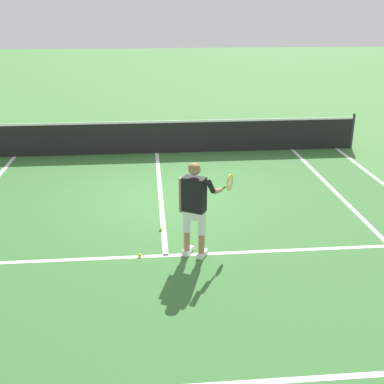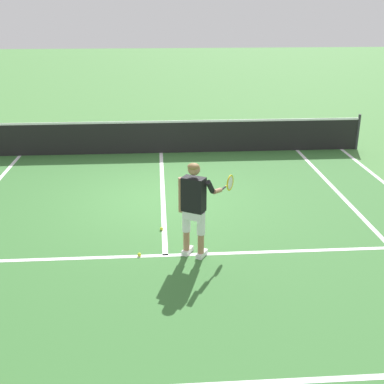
{
  "view_description": "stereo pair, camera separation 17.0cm",
  "coord_description": "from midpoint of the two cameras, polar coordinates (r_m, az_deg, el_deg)",
  "views": [
    {
      "loc": [
        -0.25,
        -10.47,
        4.17
      ],
      "look_at": [
        0.5,
        -2.37,
        1.05
      ],
      "focal_mm": 46.26,
      "sensor_mm": 36.0,
      "label": 1
    },
    {
      "loc": [
        -0.08,
        -10.49,
        4.17
      ],
      "look_at": [
        0.5,
        -2.37,
        1.05
      ],
      "focal_mm": 46.26,
      "sensor_mm": 36.0,
      "label": 2
    }
  ],
  "objects": [
    {
      "name": "line_service",
      "position": [
        8.8,
        -2.53,
        -7.31
      ],
      "size": [
        8.23,
        0.1,
        0.01
      ],
      "primitive_type": "cube",
      "color": "white",
      "rests_on": "ground"
    },
    {
      "name": "tennis_ball_near_feet",
      "position": [
        9.72,
        -3.03,
        -4.26
      ],
      "size": [
        0.07,
        0.07,
        0.07
      ],
      "primitive_type": "sphere",
      "color": "#CCE02D",
      "rests_on": "ground"
    },
    {
      "name": "line_centre_service",
      "position": [
        11.72,
        -2.99,
        0.12
      ],
      "size": [
        0.1,
        6.4,
        0.01
      ],
      "primitive_type": "cube",
      "color": "white",
      "rests_on": "ground"
    },
    {
      "name": "ground_plane",
      "position": [
        11.28,
        -2.93,
        -0.75
      ],
      "size": [
        80.0,
        80.0,
        0.0
      ],
      "primitive_type": "plane",
      "color": "#477F3D"
    },
    {
      "name": "line_singles_right",
      "position": [
        11.09,
        19.0,
        -2.31
      ],
      "size": [
        0.1,
        9.62,
        0.01
      ],
      "primitive_type": "cube",
      "color": "white",
      "rests_on": "ground"
    },
    {
      "name": "tennis_net",
      "position": [
        14.62,
        -3.3,
        6.39
      ],
      "size": [
        11.96,
        0.08,
        1.07
      ],
      "color": "#333338",
      "rests_on": "ground"
    },
    {
      "name": "tennis_ball_by_baseline",
      "position": [
        8.8,
        -5.54,
        -7.2
      ],
      "size": [
        0.07,
        0.07,
        0.07
      ],
      "primitive_type": "sphere",
      "color": "#CCE02D",
      "rests_on": "ground"
    },
    {
      "name": "court_inner_surface",
      "position": [
        10.23,
        -2.79,
        -3.09
      ],
      "size": [
        10.98,
        10.02,
        0.0
      ],
      "primitive_type": "cube",
      "color": "#387033",
      "rests_on": "ground"
    },
    {
      "name": "tennis_player",
      "position": [
        8.39,
        0.9,
        -1.31
      ],
      "size": [
        1.04,
        0.91,
        1.71
      ],
      "color": "white",
      "rests_on": "ground"
    }
  ]
}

